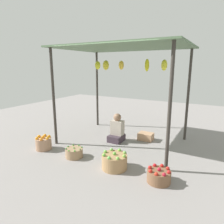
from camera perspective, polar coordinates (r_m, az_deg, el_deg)
name	(u,v)px	position (r m, az deg, el deg)	size (l,w,h in m)	color
ground_plane	(122,141)	(5.66, 2.90, -8.28)	(14.00, 14.00, 0.00)	gray
market_stall_structure	(123,55)	(5.29, 3.19, 15.78)	(3.26, 2.32, 2.52)	#38332D
vendor_person	(117,131)	(5.58, 1.39, -5.30)	(0.36, 0.44, 0.78)	#3C2F39
basket_oranges	(44,143)	(5.37, -18.81, -8.38)	(0.38, 0.38, 0.36)	#A57C5F
basket_green_chilies	(74,153)	(4.78, -10.67, -11.24)	(0.40, 0.40, 0.24)	#997A58
basket_green_apples	(114,161)	(4.20, 0.70, -13.76)	(0.52, 0.52, 0.36)	#A47E53
basket_red_apples	(159,176)	(3.88, 13.13, -17.20)	(0.42, 0.42, 0.28)	brown
wooden_crate_near_vendor	(146,136)	(5.80, 9.53, -6.83)	(0.40, 0.30, 0.20)	tan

